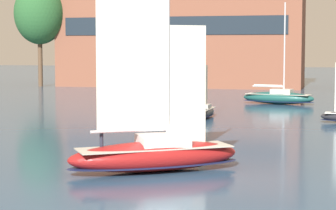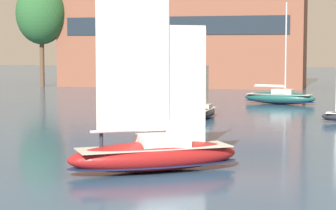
{
  "view_description": "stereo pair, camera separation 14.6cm",
  "coord_description": "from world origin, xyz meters",
  "px_view_note": "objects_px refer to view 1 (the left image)",
  "views": [
    {
      "loc": [
        9.13,
        -33.82,
        6.64
      ],
      "look_at": [
        0.0,
        3.0,
        3.34
      ],
      "focal_mm": 70.0,
      "sensor_mm": 36.0,
      "label": 1
    },
    {
      "loc": [
        9.27,
        -33.78,
        6.64
      ],
      "look_at": [
        0.0,
        3.0,
        3.34
      ],
      "focal_mm": 70.0,
      "sensor_mm": 36.0,
      "label": 2
    }
  ],
  "objects_px": {
    "sailboat_moored_outer_mooring": "(181,99)",
    "sailboat_moored_near_marina": "(278,97)",
    "sailboat_moored_far_slip": "(203,110)",
    "tree_shore_center": "(39,14)",
    "sailboat_main": "(155,152)"
  },
  "relations": [
    {
      "from": "tree_shore_center",
      "to": "sailboat_moored_far_slip",
      "type": "bearing_deg",
      "value": -49.73
    },
    {
      "from": "tree_shore_center",
      "to": "sailboat_moored_far_slip",
      "type": "relative_size",
      "value": 2.14
    },
    {
      "from": "sailboat_moored_near_marina",
      "to": "sailboat_moored_far_slip",
      "type": "relative_size",
      "value": 1.43
    },
    {
      "from": "sailboat_main",
      "to": "sailboat_moored_far_slip",
      "type": "bearing_deg",
      "value": 95.43
    },
    {
      "from": "tree_shore_center",
      "to": "sailboat_main",
      "type": "height_order",
      "value": "tree_shore_center"
    },
    {
      "from": "sailboat_moored_outer_mooring",
      "to": "sailboat_moored_near_marina",
      "type": "bearing_deg",
      "value": 22.83
    },
    {
      "from": "tree_shore_center",
      "to": "sailboat_main",
      "type": "distance_m",
      "value": 82.46
    },
    {
      "from": "sailboat_moored_far_slip",
      "to": "sailboat_moored_outer_mooring",
      "type": "xyz_separation_m",
      "value": [
        -5.07,
        12.82,
        -0.01
      ]
    },
    {
      "from": "tree_shore_center",
      "to": "sailboat_moored_far_slip",
      "type": "xyz_separation_m",
      "value": [
        37.22,
        -43.93,
        -11.85
      ]
    },
    {
      "from": "sailboat_main",
      "to": "sailboat_moored_near_marina",
      "type": "relative_size",
      "value": 1.1
    },
    {
      "from": "sailboat_moored_near_marina",
      "to": "sailboat_moored_far_slip",
      "type": "height_order",
      "value": "sailboat_moored_near_marina"
    },
    {
      "from": "sailboat_moored_far_slip",
      "to": "sailboat_moored_outer_mooring",
      "type": "distance_m",
      "value": 13.79
    },
    {
      "from": "sailboat_moored_far_slip",
      "to": "sailboat_moored_near_marina",
      "type": "bearing_deg",
      "value": 71.6
    },
    {
      "from": "sailboat_moored_far_slip",
      "to": "sailboat_moored_outer_mooring",
      "type": "bearing_deg",
      "value": 111.57
    },
    {
      "from": "tree_shore_center",
      "to": "sailboat_moored_outer_mooring",
      "type": "distance_m",
      "value": 46.28
    }
  ]
}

